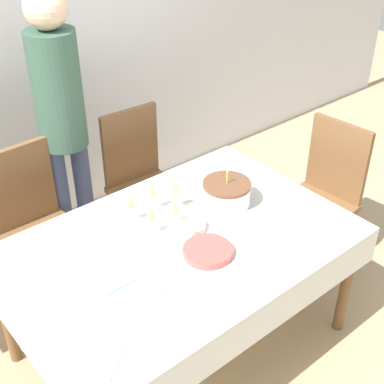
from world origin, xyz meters
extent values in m
plane|color=tan|center=(0.00, 0.00, 0.00)|extent=(12.00, 12.00, 0.00)
cube|color=silver|center=(0.00, 1.57, 1.35)|extent=(8.00, 0.05, 2.70)
cube|color=white|center=(0.00, 0.00, 0.71)|extent=(1.65, 1.10, 0.03)
cube|color=white|center=(0.00, 0.00, 0.62)|extent=(1.68, 1.13, 0.21)
cylinder|color=brown|center=(0.76, -0.49, 0.35)|extent=(0.06, 0.06, 0.70)
cylinder|color=brown|center=(-0.76, 0.49, 0.35)|extent=(0.06, 0.06, 0.70)
cylinder|color=brown|center=(0.76, 0.49, 0.35)|extent=(0.06, 0.06, 0.70)
cube|color=brown|center=(-0.37, 0.80, 0.44)|extent=(0.43, 0.43, 0.04)
cube|color=brown|center=(-0.38, 0.99, 0.71)|extent=(0.40, 0.05, 0.50)
cylinder|color=brown|center=(-0.18, 0.63, 0.21)|extent=(0.04, 0.04, 0.42)
cylinder|color=brown|center=(-0.54, 0.61, 0.21)|extent=(0.04, 0.04, 0.42)
cylinder|color=brown|center=(-0.20, 0.99, 0.21)|extent=(0.04, 0.04, 0.42)
cylinder|color=brown|center=(-0.56, 0.97, 0.21)|extent=(0.04, 0.04, 0.42)
cube|color=brown|center=(0.37, 0.80, 0.44)|extent=(0.44, 0.44, 0.04)
cube|color=brown|center=(0.38, 0.99, 0.71)|extent=(0.40, 0.06, 0.50)
cylinder|color=brown|center=(0.54, 0.61, 0.21)|extent=(0.04, 0.04, 0.42)
cylinder|color=brown|center=(0.18, 0.63, 0.21)|extent=(0.04, 0.04, 0.42)
cylinder|color=brown|center=(0.56, 0.97, 0.21)|extent=(0.04, 0.04, 0.42)
cylinder|color=brown|center=(0.20, 0.99, 0.21)|extent=(0.04, 0.04, 0.42)
cube|color=brown|center=(1.07, 0.00, 0.44)|extent=(0.45, 0.45, 0.04)
cube|color=brown|center=(1.27, 0.02, 0.71)|extent=(0.07, 0.40, 0.50)
cylinder|color=brown|center=(0.91, -0.19, 0.21)|extent=(0.04, 0.04, 0.42)
cylinder|color=brown|center=(0.88, 0.16, 0.21)|extent=(0.04, 0.04, 0.42)
cylinder|color=brown|center=(1.27, -0.16, 0.21)|extent=(0.04, 0.04, 0.42)
cylinder|color=brown|center=(1.24, 0.19, 0.21)|extent=(0.04, 0.04, 0.42)
cylinder|color=white|center=(0.39, 0.10, 0.78)|extent=(0.25, 0.25, 0.11)
cylinder|color=brown|center=(0.39, 0.10, 0.85)|extent=(0.26, 0.26, 0.02)
cylinder|color=yellow|center=(0.39, 0.10, 0.88)|extent=(0.01, 0.01, 0.06)
sphere|color=#F9CC4C|center=(0.39, 0.10, 0.92)|extent=(0.01, 0.01, 0.01)
cylinder|color=silver|center=(0.01, 0.22, 0.73)|extent=(0.36, 0.36, 0.01)
cylinder|color=silver|center=(0.15, 0.23, 0.73)|extent=(0.05, 0.05, 0.00)
cylinder|color=silver|center=(0.15, 0.23, 0.78)|extent=(0.01, 0.01, 0.08)
cone|color=#E0CC72|center=(0.15, 0.23, 0.86)|extent=(0.04, 0.04, 0.08)
cylinder|color=silver|center=(0.05, 0.30, 0.73)|extent=(0.05, 0.05, 0.00)
cylinder|color=silver|center=(0.05, 0.30, 0.78)|extent=(0.01, 0.01, 0.08)
cone|color=#E0CC72|center=(0.05, 0.30, 0.86)|extent=(0.04, 0.04, 0.08)
cylinder|color=silver|center=(-0.10, 0.28, 0.73)|extent=(0.05, 0.05, 0.00)
cylinder|color=silver|center=(-0.10, 0.28, 0.78)|extent=(0.01, 0.01, 0.08)
cone|color=#E0CC72|center=(-0.10, 0.28, 0.86)|extent=(0.04, 0.04, 0.08)
cylinder|color=silver|center=(-0.08, 0.13, 0.73)|extent=(0.05, 0.05, 0.00)
cylinder|color=silver|center=(-0.08, 0.13, 0.78)|extent=(0.01, 0.01, 0.08)
cone|color=#E0CC72|center=(-0.08, 0.13, 0.86)|extent=(0.04, 0.04, 0.08)
cylinder|color=silver|center=(0.04, 0.10, 0.73)|extent=(0.05, 0.05, 0.00)
cylinder|color=silver|center=(0.04, 0.10, 0.78)|extent=(0.01, 0.01, 0.08)
cone|color=#E0CC72|center=(0.04, 0.10, 0.86)|extent=(0.04, 0.04, 0.08)
cylinder|color=#CC4C47|center=(0.03, -0.16, 0.73)|extent=(0.24, 0.24, 0.01)
cylinder|color=#CC4C47|center=(0.03, -0.16, 0.74)|extent=(0.24, 0.24, 0.01)
cylinder|color=#CC4C47|center=(0.03, -0.16, 0.74)|extent=(0.24, 0.24, 0.01)
cylinder|color=#CC4C47|center=(0.03, -0.16, 0.75)|extent=(0.24, 0.24, 0.01)
cylinder|color=#CC4C47|center=(0.03, -0.16, 0.76)|extent=(0.24, 0.24, 0.01)
cylinder|color=silver|center=(0.10, 0.05, 0.73)|extent=(0.17, 0.17, 0.01)
cylinder|color=silver|center=(0.10, 0.05, 0.74)|extent=(0.17, 0.17, 0.01)
cylinder|color=silver|center=(0.10, 0.05, 0.74)|extent=(0.17, 0.17, 0.01)
cylinder|color=silver|center=(0.10, 0.05, 0.75)|extent=(0.17, 0.17, 0.01)
cylinder|color=silver|center=(0.10, 0.05, 0.76)|extent=(0.17, 0.17, 0.01)
cube|color=silver|center=(0.45, -0.11, 0.73)|extent=(0.29, 0.11, 0.00)
cube|color=silver|center=(-0.37, -0.20, 0.74)|extent=(0.17, 0.07, 0.02)
cube|color=#8CC6E0|center=(-0.41, -0.02, 0.73)|extent=(0.15, 0.15, 0.01)
cylinder|color=#3F4C72|center=(-0.13, 1.03, 0.43)|extent=(0.11, 0.11, 0.85)
cylinder|color=#3F4C72|center=(0.03, 1.03, 0.43)|extent=(0.11, 0.11, 0.85)
cylinder|color=#335142|center=(-0.05, 1.03, 1.19)|extent=(0.28, 0.28, 0.68)
sphere|color=#D8B293|center=(-0.05, 1.03, 1.65)|extent=(0.23, 0.23, 0.23)
camera|label=1|loc=(-1.27, -1.61, 2.36)|focal=50.00mm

